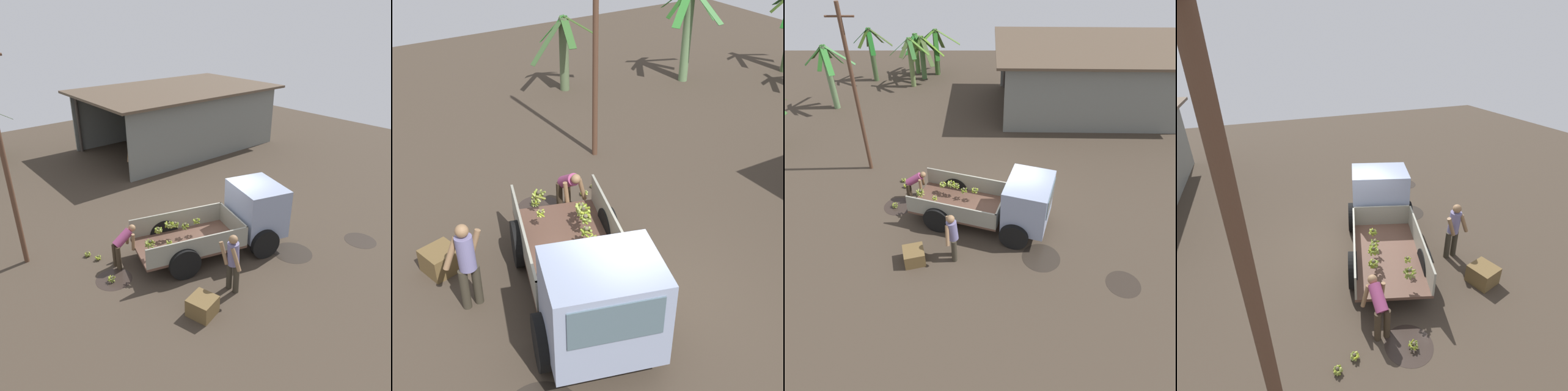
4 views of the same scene
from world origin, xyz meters
TOP-DOWN VIEW (x-y plane):
  - ground at (0.00, 0.00)m, footprint 36.00×36.00m
  - mud_patch_0 at (3.45, -3.50)m, footprint 1.01×1.01m
  - mud_patch_1 at (1.16, -2.46)m, footprint 1.21×1.21m
  - mud_patch_2 at (-3.79, 0.07)m, footprint 1.03×1.03m
  - cargo_truck at (0.28, -1.01)m, footprint 4.95×3.12m
  - warehouse_shed at (5.64, 8.42)m, footprint 10.47×6.72m
  - utility_pole at (-5.33, 2.59)m, footprint 0.97×0.14m
  - person_foreground_visitor at (-1.60, -2.44)m, footprint 0.40×0.77m
  - person_worker_loading at (-3.17, 0.51)m, footprint 0.76×0.56m
  - person_bystander_near_shed at (0.83, 6.21)m, footprint 0.59×0.36m
  - banana_bunch_on_ground_0 at (-3.81, 1.62)m, footprint 0.20×0.20m
  - banana_bunch_on_ground_1 at (-3.88, 0.02)m, footprint 0.22×0.22m
  - banana_bunch_on_ground_2 at (-3.66, 1.22)m, footprint 0.20×0.20m
  - wooden_crate_0 at (-2.81, -2.60)m, footprint 0.77×0.77m

SIDE VIEW (x-z plane):
  - ground at x=0.00m, z-range 0.00..0.00m
  - mud_patch_0 at x=3.45m, z-range 0.00..0.01m
  - mud_patch_1 at x=1.16m, z-range 0.00..0.01m
  - mud_patch_2 at x=-3.79m, z-range 0.00..0.01m
  - banana_bunch_on_ground_0 at x=-3.81m, z-range 0.00..0.16m
  - banana_bunch_on_ground_2 at x=-3.66m, z-range 0.01..0.17m
  - banana_bunch_on_ground_1 at x=-3.88m, z-range 0.01..0.20m
  - wooden_crate_0 at x=-2.81m, z-range 0.00..0.49m
  - person_worker_loading at x=-3.17m, z-range 0.12..1.35m
  - person_bystander_near_shed at x=0.83m, z-range 0.09..1.71m
  - person_foreground_visitor at x=-1.60m, z-range 0.10..1.84m
  - cargo_truck at x=0.28m, z-range 0.04..2.06m
  - warehouse_shed at x=5.64m, z-range 0.76..4.02m
  - utility_pole at x=-5.33m, z-range 0.09..6.47m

